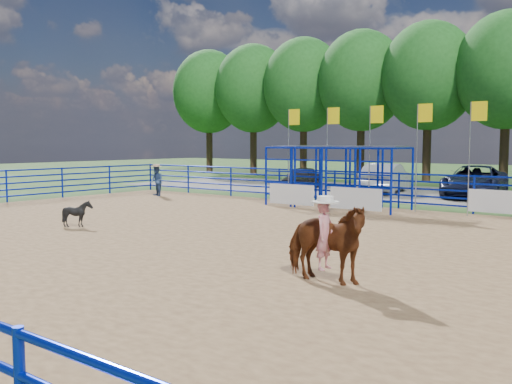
% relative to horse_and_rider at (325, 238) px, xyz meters
% --- Properties ---
extents(ground, '(120.00, 120.00, 0.00)m').
position_rel_horse_and_rider_xyz_m(ground, '(-3.97, 2.57, -0.88)').
color(ground, '#375B24').
rests_on(ground, ground).
extents(arena_dirt, '(30.00, 20.00, 0.02)m').
position_rel_horse_and_rider_xyz_m(arena_dirt, '(-3.97, 2.57, -0.87)').
color(arena_dirt, '#97734B').
rests_on(arena_dirt, ground).
extents(gravel_strip, '(40.00, 10.00, 0.01)m').
position_rel_horse_and_rider_xyz_m(gravel_strip, '(-3.97, 19.57, -0.88)').
color(gravel_strip, slate).
rests_on(gravel_strip, ground).
extents(horse_and_rider, '(1.88, 0.90, 2.35)m').
position_rel_horse_and_rider_xyz_m(horse_and_rider, '(0.00, 0.00, 0.00)').
color(horse_and_rider, brown).
rests_on(horse_and_rider, arena_dirt).
extents(calf, '(0.84, 0.76, 0.86)m').
position_rel_horse_and_rider_xyz_m(calf, '(-10.03, 1.45, -0.43)').
color(calf, black).
rests_on(calf, arena_dirt).
extents(spectator_cowboy, '(0.90, 0.81, 1.59)m').
position_rel_horse_and_rider_xyz_m(spectator_cowboy, '(-15.87, 10.19, -0.06)').
color(spectator_cowboy, navy).
rests_on(spectator_cowboy, arena_dirt).
extents(car_a, '(2.49, 4.08, 1.30)m').
position_rel_horse_and_rider_xyz_m(car_a, '(-12.64, 18.60, -0.22)').
color(car_a, black).
rests_on(car_a, gravel_strip).
extents(car_b, '(2.48, 5.00, 1.58)m').
position_rel_horse_and_rider_xyz_m(car_b, '(-7.64, 19.21, -0.09)').
color(car_b, '#92949A').
rests_on(car_b, gravel_strip).
extents(car_c, '(3.35, 5.95, 1.57)m').
position_rel_horse_and_rider_xyz_m(car_c, '(-3.03, 19.56, -0.09)').
color(car_c, black).
rests_on(car_c, gravel_strip).
extents(perimeter_fence, '(30.10, 20.10, 1.50)m').
position_rel_horse_and_rider_xyz_m(perimeter_fence, '(-3.97, 2.57, -0.13)').
color(perimeter_fence, '#071DAC').
rests_on(perimeter_fence, ground).
extents(chute_assembly, '(19.32, 2.41, 4.20)m').
position_rel_horse_and_rider_xyz_m(chute_assembly, '(-5.87, 11.41, 0.38)').
color(chute_assembly, '#071DAC').
rests_on(chute_assembly, ground).
extents(treeline, '(56.40, 6.40, 11.24)m').
position_rel_horse_and_rider_xyz_m(treeline, '(-3.97, 28.57, 6.65)').
color(treeline, '#3F2B19').
rests_on(treeline, ground).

